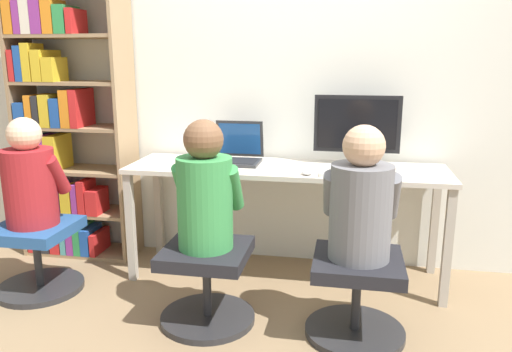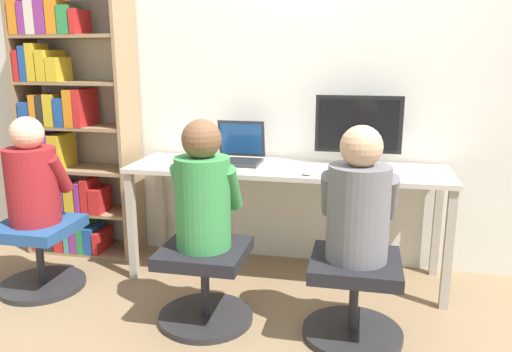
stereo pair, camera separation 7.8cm
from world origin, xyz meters
name	(u,v)px [view 2 (the right image)]	position (x,y,z in m)	size (l,w,h in m)	color
ground_plane	(278,295)	(0.00, 0.00, 0.00)	(14.00, 14.00, 0.00)	#846B4C
wall_back	(295,79)	(0.00, 0.63, 1.30)	(10.00, 0.05, 2.60)	silver
desk	(286,179)	(0.00, 0.28, 0.68)	(2.05, 0.57, 0.76)	beige
desktop_monitor	(358,128)	(0.44, 0.43, 1.00)	(0.55, 0.17, 0.45)	black
laptop	(238,154)	(-0.34, 0.36, 0.81)	(0.32, 0.30, 0.27)	#2D2D30
keyboard	(358,175)	(0.45, 0.11, 0.77)	(0.44, 0.16, 0.03)	silver
computer_mouse_by_keyboard	(307,172)	(0.15, 0.09, 0.77)	(0.07, 0.10, 0.03)	silver
office_chair_left	(354,293)	(0.47, -0.38, 0.25)	(0.53, 0.53, 0.44)	#262628
office_chair_right	(205,280)	(-0.35, -0.39, 0.25)	(0.53, 0.53, 0.44)	#262628
person_at_monitor	(359,202)	(0.47, -0.38, 0.74)	(0.39, 0.33, 0.69)	slate
person_at_laptop	(203,192)	(-0.35, -0.38, 0.75)	(0.36, 0.33, 0.70)	#388C47
bookshelf	(66,132)	(-1.64, 0.40, 0.92)	(0.82, 0.33, 1.91)	#997A56
office_chair_side	(39,252)	(-1.50, -0.22, 0.25)	(0.53, 0.53, 0.44)	#262628
person_near_shelf	(32,177)	(-1.50, -0.21, 0.73)	(0.38, 0.33, 0.66)	maroon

